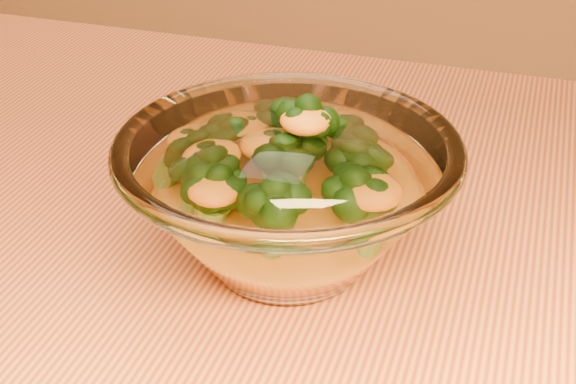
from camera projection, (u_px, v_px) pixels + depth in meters
The scene contains 3 objects.
glass_bowl at pixel (288, 198), 0.50m from camera, with size 0.21×0.21×0.09m.
cheese_sauce at pixel (288, 225), 0.51m from camera, with size 0.12×0.12×0.03m, color orange.
broccoli_heap at pixel (283, 170), 0.50m from camera, with size 0.14×0.14×0.08m.
Camera 1 is at (0.17, -0.37, 1.06)m, focal length 50.00 mm.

